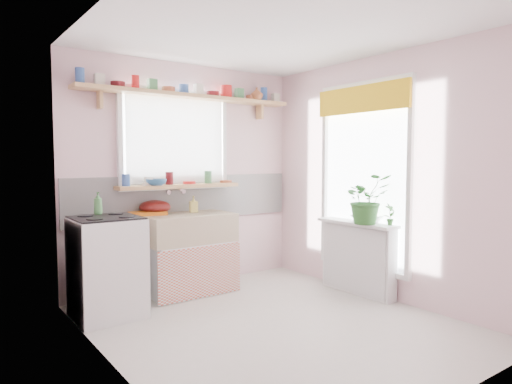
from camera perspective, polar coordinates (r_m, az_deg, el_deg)
room at (r=4.96m, az=2.12°, el=3.38°), size 3.20×3.20×3.20m
sink_unit at (r=4.98m, az=-8.47°, el=-7.53°), size 0.95×0.65×1.11m
cooker at (r=4.40m, az=-18.12°, el=-8.85°), size 0.58×0.58×0.93m
radiator_ledge at (r=5.03m, az=12.61°, el=-7.88°), size 0.22×0.95×0.78m
windowsill at (r=5.06m, az=-9.53°, el=0.73°), size 1.40×0.22×0.04m
pine_shelf at (r=5.16m, az=-8.09°, el=11.72°), size 2.52×0.24×0.04m
shelf_crockery at (r=5.17m, az=-8.10°, el=12.54°), size 2.47×0.11×0.12m
sill_crockery at (r=5.03m, az=-10.05°, el=1.55°), size 1.35×0.11×0.12m
dish_tray at (r=4.94m, az=-13.49°, el=-2.55°), size 0.45×0.37×0.04m
colander at (r=4.97m, az=-12.52°, el=-1.85°), size 0.38×0.38×0.15m
jade_plant at (r=4.75m, az=13.64°, el=-0.86°), size 0.57×0.53×0.51m
fruit_bowl at (r=4.91m, az=13.86°, el=-3.23°), size 0.40×0.40×0.08m
herb_pot at (r=4.74m, az=16.40°, el=-2.69°), size 0.12×0.08×0.22m
soap_bottle_sink at (r=5.07m, az=-7.82°, el=-1.51°), size 0.10×0.10×0.18m
sill_cup at (r=4.97m, az=-13.37°, el=1.36°), size 0.14×0.14×0.09m
sill_bowl at (r=4.87m, az=-12.36°, el=1.20°), size 0.27×0.27×0.07m
shelf_vase at (r=5.57m, az=0.10°, el=12.18°), size 0.19×0.19×0.15m
cooker_bottle at (r=4.52m, az=-19.15°, el=-1.34°), size 0.10×0.10×0.21m
fruit at (r=4.91m, az=13.86°, el=-2.50°), size 0.20×0.14×0.10m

